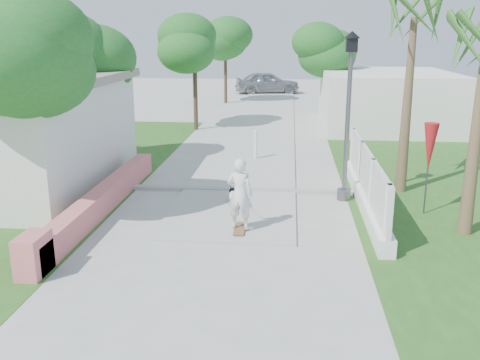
# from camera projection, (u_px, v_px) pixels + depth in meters

# --- Properties ---
(ground) EXTENTS (90.00, 90.00, 0.00)m
(ground) POSITION_uv_depth(u_px,v_px,m) (207.00, 287.00, 9.54)
(ground) COLOR #B7B7B2
(ground) RESTS_ON ground
(path_strip) EXTENTS (3.20, 36.00, 0.06)m
(path_strip) POSITION_uv_depth(u_px,v_px,m) (264.00, 117.00, 28.73)
(path_strip) COLOR #B7B7B2
(path_strip) RESTS_ON ground
(curb) EXTENTS (6.50, 0.25, 0.10)m
(curb) POSITION_uv_depth(u_px,v_px,m) (239.00, 190.00, 15.29)
(curb) COLOR #999993
(curb) RESTS_ON ground
(grass_left) EXTENTS (8.00, 20.00, 0.01)m
(grass_left) POSITION_uv_depth(u_px,v_px,m) (37.00, 169.00, 17.85)
(grass_left) COLOR #2F561B
(grass_left) RESTS_ON ground
(grass_right) EXTENTS (8.00, 20.00, 0.01)m
(grass_right) POSITION_uv_depth(u_px,v_px,m) (469.00, 179.00, 16.59)
(grass_right) COLOR #2F561B
(grass_right) RESTS_ON ground
(pink_wall) EXTENTS (0.45, 8.20, 0.80)m
(pink_wall) POSITION_uv_depth(u_px,v_px,m) (97.00, 204.00, 13.17)
(pink_wall) COLOR #DD7172
(pink_wall) RESTS_ON ground
(lattice_fence) EXTENTS (0.35, 7.00, 1.50)m
(lattice_fence) POSITION_uv_depth(u_px,v_px,m) (366.00, 186.00, 13.89)
(lattice_fence) COLOR white
(lattice_fence) RESTS_ON ground
(building_right) EXTENTS (6.00, 8.00, 2.60)m
(building_right) POSITION_uv_depth(u_px,v_px,m) (386.00, 99.00, 25.93)
(building_right) COLOR silver
(building_right) RESTS_ON ground
(street_lamp) EXTENTS (0.44, 0.44, 4.44)m
(street_lamp) POSITION_uv_depth(u_px,v_px,m) (348.00, 111.00, 13.92)
(street_lamp) COLOR #59595E
(street_lamp) RESTS_ON ground
(bollard) EXTENTS (0.14, 0.14, 1.09)m
(bollard) POSITION_uv_depth(u_px,v_px,m) (256.00, 144.00, 18.97)
(bollard) COLOR white
(bollard) RESTS_ON ground
(patio_umbrella) EXTENTS (0.36, 0.36, 2.30)m
(patio_umbrella) POSITION_uv_depth(u_px,v_px,m) (430.00, 148.00, 12.98)
(patio_umbrella) COLOR #59595E
(patio_umbrella) RESTS_ON ground
(tree_left_near) EXTENTS (3.60, 3.60, 5.28)m
(tree_left_near) POSITION_uv_depth(u_px,v_px,m) (25.00, 60.00, 11.80)
(tree_left_near) COLOR #4C3826
(tree_left_near) RESTS_ON ground
(tree_left_mid) EXTENTS (3.20, 3.20, 4.85)m
(tree_left_mid) POSITION_uv_depth(u_px,v_px,m) (78.00, 62.00, 17.25)
(tree_left_mid) COLOR #4C3826
(tree_left_mid) RESTS_ON ground
(tree_path_left) EXTENTS (3.40, 3.40, 5.23)m
(tree_path_left) POSITION_uv_depth(u_px,v_px,m) (195.00, 46.00, 24.14)
(tree_path_left) COLOR #4C3826
(tree_path_left) RESTS_ON ground
(tree_path_right) EXTENTS (3.00, 3.00, 4.79)m
(tree_path_right) POSITION_uv_depth(u_px,v_px,m) (327.00, 51.00, 27.50)
(tree_path_right) COLOR #4C3826
(tree_path_right) RESTS_ON ground
(tree_path_far) EXTENTS (3.20, 3.20, 5.17)m
(tree_path_far) POSITION_uv_depth(u_px,v_px,m) (226.00, 42.00, 33.72)
(tree_path_far) COLOR #4C3826
(tree_path_far) RESTS_ON ground
(palm_far) EXTENTS (1.80, 1.80, 5.30)m
(palm_far) POSITION_uv_depth(u_px,v_px,m) (413.00, 29.00, 14.18)
(palm_far) COLOR brown
(palm_far) RESTS_ON ground
(skateboarder) EXTENTS (0.72, 2.80, 1.73)m
(skateboarder) POSITION_uv_depth(u_px,v_px,m) (236.00, 191.00, 12.49)
(skateboarder) COLOR brown
(skateboarder) RESTS_ON ground
(dog) EXTENTS (0.32, 0.55, 0.38)m
(dog) POSITION_uv_depth(u_px,v_px,m) (233.00, 195.00, 14.27)
(dog) COLOR silver
(dog) RESTS_ON ground
(parked_car) EXTENTS (5.00, 2.61, 1.63)m
(parked_car) POSITION_uv_depth(u_px,v_px,m) (267.00, 82.00, 40.02)
(parked_car) COLOR #B5B8BD
(parked_car) RESTS_ON ground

